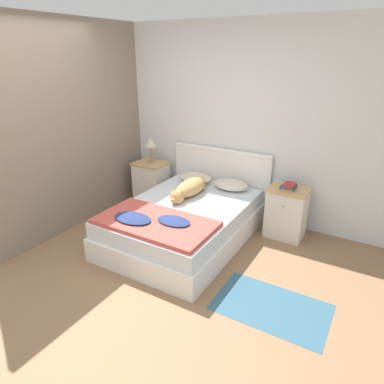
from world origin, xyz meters
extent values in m
plane|color=#896647|center=(0.00, 0.00, 0.00)|extent=(16.00, 16.00, 0.00)
cube|color=silver|center=(0.00, 2.13, 1.27)|extent=(9.00, 0.06, 2.55)
cube|color=gray|center=(-1.33, 1.05, 1.27)|extent=(0.06, 3.10, 2.55)
cube|color=white|center=(0.14, 1.07, 0.14)|extent=(1.38, 1.93, 0.27)
cube|color=silver|center=(0.14, 1.07, 0.37)|extent=(1.32, 1.87, 0.19)
cube|color=white|center=(0.14, 2.06, 0.45)|extent=(1.46, 0.04, 0.90)
cylinder|color=white|center=(0.14, 2.06, 0.90)|extent=(1.46, 0.06, 0.06)
cube|color=silver|center=(-0.90, 1.81, 0.30)|extent=(0.45, 0.37, 0.61)
cube|color=tan|center=(-0.90, 1.81, 0.62)|extent=(0.47, 0.40, 0.03)
sphere|color=tan|center=(-0.90, 1.61, 0.47)|extent=(0.02, 0.02, 0.02)
cube|color=silver|center=(1.18, 1.81, 0.30)|extent=(0.45, 0.37, 0.61)
cube|color=tan|center=(1.18, 1.81, 0.62)|extent=(0.47, 0.40, 0.03)
sphere|color=tan|center=(1.18, 1.61, 0.47)|extent=(0.02, 0.02, 0.02)
ellipsoid|color=beige|center=(-0.13, 1.82, 0.53)|extent=(0.47, 0.33, 0.13)
ellipsoid|color=beige|center=(0.41, 1.82, 0.53)|extent=(0.47, 0.33, 0.13)
cube|color=#BC4C42|center=(0.14, 0.50, 0.49)|extent=(1.26, 0.68, 0.05)
ellipsoid|color=navy|center=(-0.08, 0.40, 0.53)|extent=(0.44, 0.27, 0.04)
ellipsoid|color=navy|center=(0.33, 0.57, 0.52)|extent=(0.38, 0.24, 0.04)
ellipsoid|color=tan|center=(0.04, 1.40, 0.56)|extent=(0.26, 0.58, 0.20)
sphere|color=tan|center=(0.04, 1.07, 0.55)|extent=(0.17, 0.17, 0.17)
ellipsoid|color=tan|center=(0.04, 1.00, 0.53)|extent=(0.08, 0.09, 0.07)
cone|color=tan|center=(0.00, 1.09, 0.61)|extent=(0.06, 0.06, 0.06)
cone|color=tan|center=(0.09, 1.09, 0.61)|extent=(0.06, 0.06, 0.06)
ellipsoid|color=tan|center=(0.08, 1.65, 0.51)|extent=(0.17, 0.26, 0.07)
cube|color=orange|center=(1.17, 1.79, 0.64)|extent=(0.14, 0.20, 0.02)
cube|color=#285689|center=(1.17, 1.79, 0.67)|extent=(0.18, 0.18, 0.02)
cube|color=#AD2D28|center=(1.18, 1.79, 0.69)|extent=(0.13, 0.18, 0.03)
cylinder|color=#9E7A4C|center=(-0.90, 1.83, 0.64)|extent=(0.11, 0.11, 0.02)
cylinder|color=#9E7A4C|center=(-0.90, 1.83, 0.76)|extent=(0.02, 0.02, 0.22)
cone|color=beige|center=(-0.90, 1.83, 0.95)|extent=(0.17, 0.17, 0.15)
cube|color=#335B70|center=(1.47, 0.43, 0.00)|extent=(1.01, 0.64, 0.00)
camera|label=1|loc=(2.11, -2.07, 2.15)|focal=32.00mm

